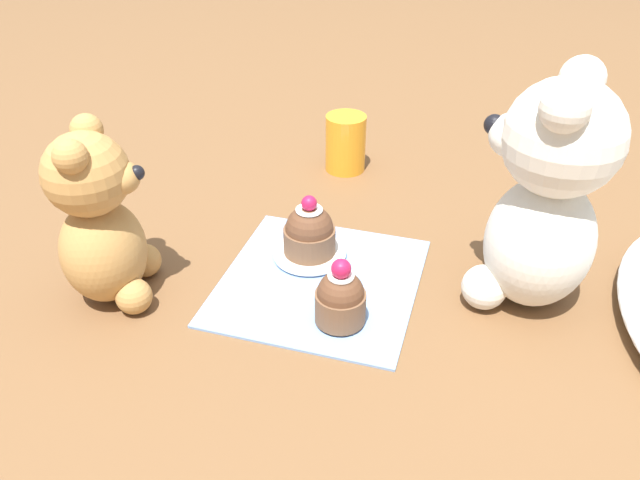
# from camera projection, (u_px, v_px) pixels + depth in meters

# --- Properties ---
(ground_plane) EXTENTS (4.00, 4.00, 0.00)m
(ground_plane) POSITION_uv_depth(u_px,v_px,m) (320.00, 282.00, 0.69)
(ground_plane) COLOR brown
(knitted_placemat) EXTENTS (0.22, 0.21, 0.01)m
(knitted_placemat) POSITION_uv_depth(u_px,v_px,m) (320.00, 280.00, 0.69)
(knitted_placemat) COLOR #7A9ED1
(knitted_placemat) RESTS_ON ground_plane
(teddy_bear_cream) EXTENTS (0.14, 0.14, 0.25)m
(teddy_bear_cream) POSITION_uv_depth(u_px,v_px,m) (545.00, 197.00, 0.60)
(teddy_bear_cream) COLOR silver
(teddy_bear_cream) RESTS_ON ground_plane
(teddy_bear_tan) EXTENTS (0.12, 0.12, 0.19)m
(teddy_bear_tan) POSITION_uv_depth(u_px,v_px,m) (100.00, 222.00, 0.62)
(teddy_bear_tan) COLOR #B78447
(teddy_bear_tan) RESTS_ON ground_plane
(cupcake_near_cream_bear) EXTENTS (0.05, 0.05, 0.07)m
(cupcake_near_cream_bear) POSITION_uv_depth(u_px,v_px,m) (340.00, 298.00, 0.61)
(cupcake_near_cream_bear) COLOR brown
(cupcake_near_cream_bear) RESTS_ON knitted_placemat
(saucer_plate) EXTENTS (0.08, 0.08, 0.01)m
(saucer_plate) POSITION_uv_depth(u_px,v_px,m) (310.00, 253.00, 0.72)
(saucer_plate) COLOR white
(saucer_plate) RESTS_ON knitted_placemat
(cupcake_near_tan_bear) EXTENTS (0.06, 0.06, 0.07)m
(cupcake_near_tan_bear) POSITION_uv_depth(u_px,v_px,m) (309.00, 233.00, 0.70)
(cupcake_near_tan_bear) COLOR brown
(cupcake_near_tan_bear) RESTS_ON saucer_plate
(juice_glass) EXTENTS (0.06, 0.06, 0.08)m
(juice_glass) POSITION_uv_depth(u_px,v_px,m) (346.00, 143.00, 0.89)
(juice_glass) COLOR orange
(juice_glass) RESTS_ON ground_plane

